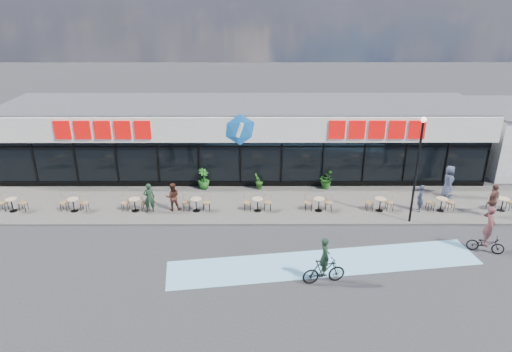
# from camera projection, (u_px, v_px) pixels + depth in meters

# --- Properties ---
(ground) EXTENTS (120.00, 120.00, 0.00)m
(ground) POSITION_uv_depth(u_px,v_px,m) (237.00, 246.00, 21.80)
(ground) COLOR #28282B
(ground) RESTS_ON ground
(sidewalk) EXTENTS (44.00, 5.00, 0.10)m
(sidewalk) POSITION_uv_depth(u_px,v_px,m) (240.00, 204.00, 25.95)
(sidewalk) COLOR #5D5952
(sidewalk) RESTS_ON ground
(bike_lane) EXTENTS (14.17, 4.13, 0.01)m
(bike_lane) POSITION_uv_depth(u_px,v_px,m) (325.00, 263.00, 20.42)
(bike_lane) COLOR #73B7D9
(bike_lane) RESTS_ON ground
(building) EXTENTS (30.60, 6.57, 4.75)m
(building) POSITION_uv_depth(u_px,v_px,m) (242.00, 137.00, 30.11)
(building) COLOR black
(building) RESTS_ON ground
(lamp_post) EXTENTS (0.28, 0.28, 5.62)m
(lamp_post) POSITION_uv_depth(u_px,v_px,m) (418.00, 162.00, 22.67)
(lamp_post) COLOR black
(lamp_post) RESTS_ON sidewalk
(bistro_set_0) EXTENTS (1.54, 0.62, 0.90)m
(bistro_set_0) POSITION_uv_depth(u_px,v_px,m) (13.00, 203.00, 24.91)
(bistro_set_0) COLOR tan
(bistro_set_0) RESTS_ON sidewalk
(bistro_set_1) EXTENTS (1.54, 0.62, 0.90)m
(bistro_set_1) POSITION_uv_depth(u_px,v_px,m) (74.00, 203.00, 24.92)
(bistro_set_1) COLOR tan
(bistro_set_1) RESTS_ON sidewalk
(bistro_set_2) EXTENTS (1.54, 0.62, 0.90)m
(bistro_set_2) POSITION_uv_depth(u_px,v_px,m) (135.00, 203.00, 24.92)
(bistro_set_2) COLOR tan
(bistro_set_2) RESTS_ON sidewalk
(bistro_set_3) EXTENTS (1.54, 0.62, 0.90)m
(bistro_set_3) POSITION_uv_depth(u_px,v_px,m) (196.00, 203.00, 24.93)
(bistro_set_3) COLOR tan
(bistro_set_3) RESTS_ON sidewalk
(bistro_set_4) EXTENTS (1.54, 0.62, 0.90)m
(bistro_set_4) POSITION_uv_depth(u_px,v_px,m) (257.00, 203.00, 24.94)
(bistro_set_4) COLOR tan
(bistro_set_4) RESTS_ON sidewalk
(bistro_set_5) EXTENTS (1.54, 0.62, 0.90)m
(bistro_set_5) POSITION_uv_depth(u_px,v_px,m) (319.00, 203.00, 24.95)
(bistro_set_5) COLOR tan
(bistro_set_5) RESTS_ON sidewalk
(bistro_set_6) EXTENTS (1.54, 0.62, 0.90)m
(bistro_set_6) POSITION_uv_depth(u_px,v_px,m) (380.00, 202.00, 24.96)
(bistro_set_6) COLOR tan
(bistro_set_6) RESTS_ON sidewalk
(bistro_set_7) EXTENTS (1.54, 0.62, 0.90)m
(bistro_set_7) POSITION_uv_depth(u_px,v_px,m) (441.00, 202.00, 24.97)
(bistro_set_7) COLOR tan
(bistro_set_7) RESTS_ON sidewalk
(bistro_set_8) EXTENTS (1.54, 0.62, 0.90)m
(bistro_set_8) POSITION_uv_depth(u_px,v_px,m) (502.00, 202.00, 24.98)
(bistro_set_8) COLOR tan
(bistro_set_8) RESTS_ON sidewalk
(potted_plant_left) EXTENTS (0.98, 0.98, 1.26)m
(potted_plant_left) POSITION_uv_depth(u_px,v_px,m) (203.00, 179.00, 27.64)
(potted_plant_left) COLOR #1D5A19
(potted_plant_left) RESTS_ON sidewalk
(potted_plant_mid) EXTENTS (0.70, 0.72, 1.02)m
(potted_plant_mid) POSITION_uv_depth(u_px,v_px,m) (259.00, 181.00, 27.59)
(potted_plant_mid) COLOR #285B1A
(potted_plant_mid) RESTS_ON sidewalk
(potted_plant_right) EXTENTS (0.83, 0.95, 1.05)m
(potted_plant_right) POSITION_uv_depth(u_px,v_px,m) (325.00, 180.00, 27.72)
(potted_plant_right) COLOR #215718
(potted_plant_right) RESTS_ON sidewalk
(patron_left) EXTENTS (0.71, 0.58, 1.67)m
(patron_left) POSITION_uv_depth(u_px,v_px,m) (149.00, 198.00, 24.63)
(patron_left) COLOR black
(patron_left) RESTS_ON sidewalk
(patron_right) EXTENTS (0.88, 0.75, 1.59)m
(patron_right) POSITION_uv_depth(u_px,v_px,m) (173.00, 197.00, 24.85)
(patron_right) COLOR #411F17
(patron_right) RESTS_ON sidewalk
(pedestrian_a) EXTENTS (0.44, 0.60, 1.53)m
(pedestrian_a) POSITION_uv_depth(u_px,v_px,m) (420.00, 198.00, 24.73)
(pedestrian_a) COLOR #282D3F
(pedestrian_a) RESTS_ON sidewalk
(pedestrian_b) EXTENTS (0.82, 1.06, 1.92)m
(pedestrian_b) POSITION_uv_depth(u_px,v_px,m) (449.00, 181.00, 26.43)
(pedestrian_b) COLOR #343D51
(pedestrian_b) RESTS_ON sidewalk
(pedestrian_c) EXTENTS (1.15, 1.05, 1.89)m
(pedestrian_c) POSITION_uv_depth(u_px,v_px,m) (493.00, 200.00, 24.08)
(pedestrian_c) COLOR brown
(pedestrian_c) RESTS_ON sidewalk
(cyclist_a) EXTENTS (1.90, 0.86, 2.12)m
(cyclist_a) POSITION_uv_depth(u_px,v_px,m) (324.00, 267.00, 18.79)
(cyclist_a) COLOR black
(cyclist_a) RESTS_ON ground
(cyclist_b) EXTENTS (1.72, 1.09, 2.33)m
(cyclist_b) POSITION_uv_depth(u_px,v_px,m) (487.00, 236.00, 20.98)
(cyclist_b) COLOR black
(cyclist_b) RESTS_ON ground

